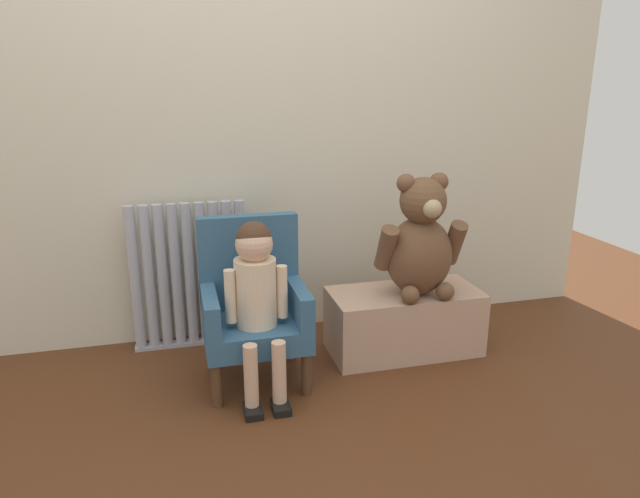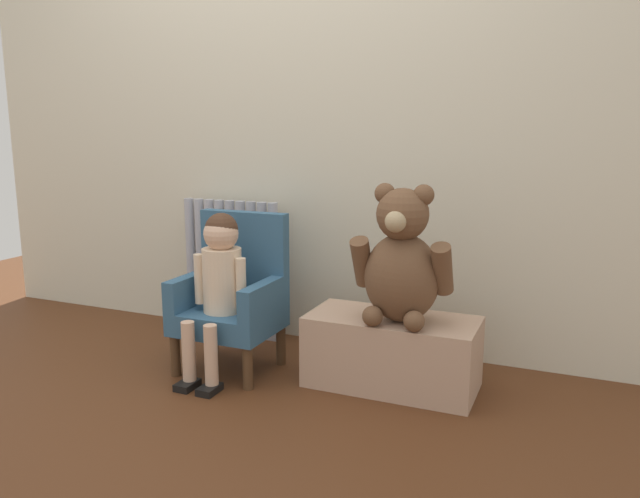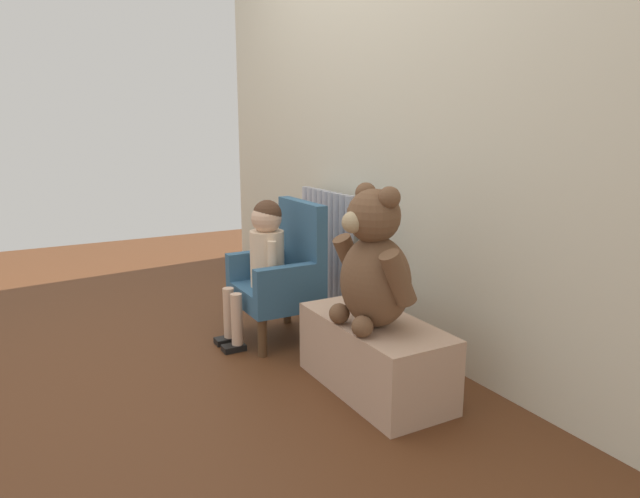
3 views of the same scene
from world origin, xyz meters
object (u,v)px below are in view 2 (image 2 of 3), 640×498
(child_armchair, at_px, (234,296))
(radiator, at_px, (231,269))
(child_figure, at_px, (219,272))
(low_bench, at_px, (392,352))
(large_teddy_bear, at_px, (402,262))

(child_armchair, bearing_deg, radiator, 122.42)
(child_figure, xyz_separation_m, low_bench, (0.72, 0.18, -0.32))
(low_bench, xyz_separation_m, large_teddy_bear, (0.04, -0.04, 0.40))
(child_armchair, relative_size, large_teddy_bear, 1.25)
(child_figure, distance_m, large_teddy_bear, 0.78)
(large_teddy_bear, bearing_deg, radiator, 160.31)
(radiator, relative_size, large_teddy_bear, 1.27)
(low_bench, height_order, large_teddy_bear, large_teddy_bear)
(child_figure, bearing_deg, radiator, 116.28)
(child_figure, bearing_deg, low_bench, 14.07)
(child_figure, relative_size, large_teddy_bear, 1.29)
(low_bench, bearing_deg, radiator, 161.69)
(child_figure, relative_size, low_bench, 1.02)
(child_armchair, bearing_deg, low_bench, 5.48)
(radiator, distance_m, child_armchair, 0.46)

